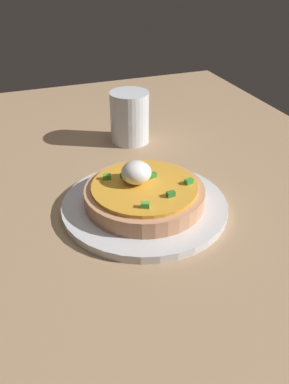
% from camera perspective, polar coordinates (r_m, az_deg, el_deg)
% --- Properties ---
extents(dining_table, '(1.24, 0.74, 0.03)m').
position_cam_1_polar(dining_table, '(0.78, 5.72, 1.17)').
color(dining_table, tan).
rests_on(dining_table, ground).
extents(plate, '(0.27, 0.27, 0.01)m').
position_cam_1_polar(plate, '(0.68, 0.00, -1.90)').
color(plate, silver).
rests_on(plate, dining_table).
extents(pizza, '(0.19, 0.19, 0.07)m').
position_cam_1_polar(pizza, '(0.67, -0.07, -0.09)').
color(pizza, tan).
rests_on(pizza, plate).
extents(cup_near, '(0.08, 0.08, 0.11)m').
position_cam_1_polar(cup_near, '(0.89, -2.06, 9.87)').
color(cup_near, silver).
rests_on(cup_near, dining_table).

